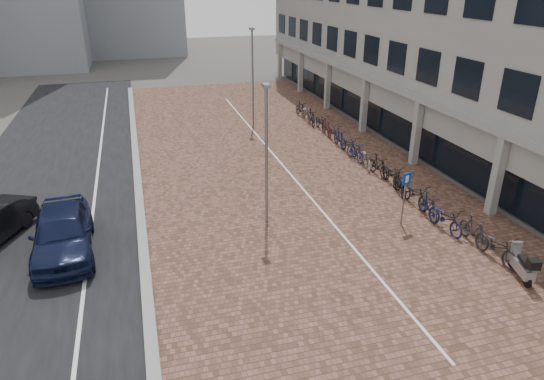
{
  "coord_description": "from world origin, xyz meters",
  "views": [
    {
      "loc": [
        -4.78,
        -10.68,
        9.01
      ],
      "look_at": [
        0.0,
        6.0,
        1.3
      ],
      "focal_mm": 31.88,
      "sensor_mm": 36.0,
      "label": 1
    }
  ],
  "objects": [
    {
      "name": "ground",
      "position": [
        0.0,
        0.0,
        0.0
      ],
      "size": [
        140.0,
        140.0,
        0.0
      ],
      "primitive_type": "plane",
      "color": "#474442",
      "rests_on": "ground"
    },
    {
      "name": "lane_line",
      "position": [
        -7.0,
        12.0,
        0.02
      ],
      "size": [
        0.12,
        44.0,
        0.0
      ],
      "primitive_type": "cube",
      "color": "white",
      "rests_on": "street_asphalt"
    },
    {
      "name": "bike_row",
      "position": [
        6.3,
        10.65,
        0.52
      ],
      "size": [
        1.34,
        21.44,
        1.05
      ],
      "color": "black",
      "rests_on": "ground"
    },
    {
      "name": "parking_sign",
      "position": [
        4.78,
        4.15,
        1.46
      ],
      "size": [
        0.45,
        0.19,
        2.21
      ],
      "rotation": [
        0.0,
        0.0,
        0.34
      ],
      "color": "slate",
      "rests_on": "ground"
    },
    {
      "name": "lamp_near",
      "position": [
        -0.27,
        5.81,
        2.73
      ],
      "size": [
        0.12,
        0.12,
        5.47
      ],
      "primitive_type": "cylinder",
      "color": "slate",
      "rests_on": "ground"
    },
    {
      "name": "street_asphalt",
      "position": [
        -9.0,
        12.0,
        0.01
      ],
      "size": [
        8.0,
        50.0,
        0.03
      ],
      "primitive_type": "cube",
      "color": "black",
      "rests_on": "ground"
    },
    {
      "name": "parking_line",
      "position": [
        2.2,
        12.0,
        0.04
      ],
      "size": [
        0.1,
        30.0,
        0.0
      ],
      "primitive_type": "cube",
      "color": "white",
      "rests_on": "plaza_brick"
    },
    {
      "name": "car_navy",
      "position": [
        -7.75,
        5.56,
        0.84
      ],
      "size": [
        2.28,
        5.02,
        1.67
      ],
      "primitive_type": "imported",
      "rotation": [
        0.0,
        0.0,
        0.06
      ],
      "color": "black",
      "rests_on": "ground"
    },
    {
      "name": "lamp_far",
      "position": [
        2.56,
        19.4,
        3.03
      ],
      "size": [
        0.12,
        0.12,
        6.06
      ],
      "primitive_type": "cylinder",
      "color": "slate",
      "rests_on": "ground"
    },
    {
      "name": "curb",
      "position": [
        -5.1,
        12.0,
        0.07
      ],
      "size": [
        0.35,
        42.0,
        0.14
      ],
      "primitive_type": "cube",
      "color": "gray",
      "rests_on": "ground"
    },
    {
      "name": "plaza_brick",
      "position": [
        2.0,
        12.0,
        0.01
      ],
      "size": [
        14.5,
        42.0,
        0.04
      ],
      "primitive_type": "cube",
      "color": "brown",
      "rests_on": "ground"
    },
    {
      "name": "scooter_front",
      "position": [
        6.62,
        -0.17,
        0.53
      ],
      "size": [
        0.9,
        1.61,
        1.06
      ],
      "primitive_type": null,
      "rotation": [
        0.0,
        0.0,
        -0.29
      ],
      "color": "gray",
      "rests_on": "ground"
    }
  ]
}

